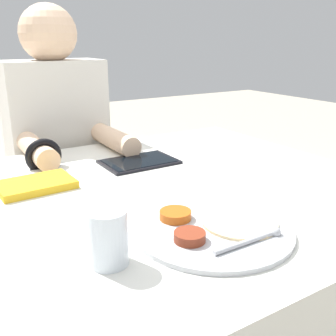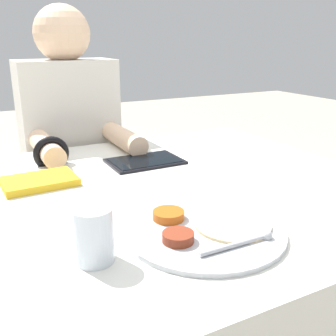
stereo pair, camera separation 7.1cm
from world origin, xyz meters
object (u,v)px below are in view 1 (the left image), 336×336
object	(u,v)px
thali_tray	(213,228)
drinking_glass	(108,237)
red_notebook	(36,185)
tablet_device	(139,162)
person_diner	(62,177)

from	to	relation	value
thali_tray	drinking_glass	world-z (taller)	drinking_glass
thali_tray	drinking_glass	xyz separation A→B (m)	(-0.23, 0.00, 0.04)
thali_tray	red_notebook	size ratio (longest dim) A/B	1.66
red_notebook	tablet_device	world-z (taller)	red_notebook
drinking_glass	red_notebook	bearing A→B (deg)	92.12
tablet_device	red_notebook	bearing A→B (deg)	-171.16
red_notebook	drinking_glass	xyz separation A→B (m)	(0.02, -0.44, 0.04)
thali_tray	tablet_device	world-z (taller)	thali_tray
person_diner	drinking_glass	size ratio (longest dim) A/B	12.35
person_diner	tablet_device	bearing A→B (deg)	-72.88
thali_tray	person_diner	world-z (taller)	person_diner
red_notebook	drinking_glass	bearing A→B (deg)	-87.88
thali_tray	red_notebook	bearing A→B (deg)	119.13
drinking_glass	person_diner	bearing A→B (deg)	78.39
thali_tray	person_diner	bearing A→B (deg)	92.58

